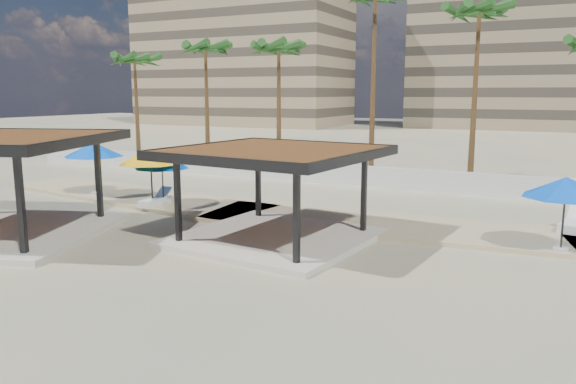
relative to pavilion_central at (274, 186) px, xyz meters
name	(u,v)px	position (x,y,z in m)	size (l,w,h in m)	color
ground	(265,271)	(1.45, -3.32, -2.02)	(200.00, 200.00, 0.00)	#C9B385
promenade	(400,224)	(3.45, 4.35, -1.96)	(44.45, 7.97, 0.24)	#C6B284
boundary_wall	(406,179)	(1.45, 12.68, -1.42)	(56.00, 0.30, 1.20)	silver
building_west	(242,31)	(-40.55, 64.68, 13.25)	(34.00, 16.00, 32.40)	#937F60
building_mid	(550,30)	(5.45, 74.68, 12.25)	(38.00, 16.00, 30.40)	#847259
pavilion_central	(274,186)	(0.00, 0.00, 0.00)	(7.27, 7.27, 3.38)	beige
umbrella_a	(94,150)	(-12.12, 3.35, 0.44)	(3.55, 3.55, 2.65)	beige
umbrella_b	(151,156)	(-7.72, 2.48, 0.42)	(3.50, 3.50, 2.63)	beige
umbrella_d	(566,188)	(9.33, 2.48, 0.27)	(3.62, 3.62, 2.45)	beige
umbrella_f	(162,162)	(-7.40, 2.86, 0.13)	(3.37, 3.37, 2.29)	beige
lounger_a	(155,201)	(-7.59, 2.53, -1.66)	(0.74, 1.95, 0.72)	white
lounger_b	(573,224)	(9.67, 5.93, -1.65)	(1.04, 2.16, 0.78)	white
palm_a	(135,64)	(-19.55, 14.98, 5.37)	(3.00, 3.00, 8.50)	brown
palm_b	(206,53)	(-13.55, 15.38, 5.97)	(3.00, 3.00, 9.14)	brown
palm_c	(279,53)	(-7.55, 14.78, 5.73)	(3.00, 3.00, 8.89)	brown
palm_d	(375,5)	(-1.55, 15.58, 8.38)	(3.00, 3.00, 11.72)	brown
palm_e	(479,19)	(4.45, 15.08, 7.16)	(3.00, 3.00, 10.41)	brown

